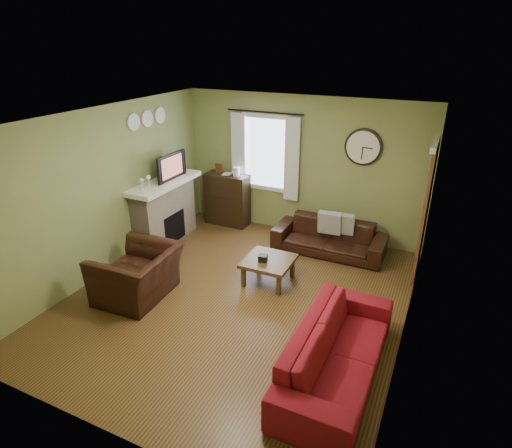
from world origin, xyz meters
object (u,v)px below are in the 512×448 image
at_px(sofa_brown, 329,237).
at_px(coffee_table, 269,270).
at_px(bookshelf, 227,199).
at_px(sofa_red, 337,351).
at_px(armchair, 138,274).

xyz_separation_m(sofa_brown, coffee_table, (-0.56, -1.37, -0.09)).
height_order(bookshelf, coffee_table, bookshelf).
height_order(sofa_red, coffee_table, sofa_red).
xyz_separation_m(sofa_brown, armchair, (-2.13, -2.55, 0.08)).
relative_size(sofa_red, coffee_table, 3.05).
xyz_separation_m(bookshelf, armchair, (0.10, -2.90, -0.15)).
bearing_deg(sofa_red, armchair, 83.64).
xyz_separation_m(sofa_red, armchair, (-3.06, 0.34, 0.04)).
distance_m(sofa_brown, sofa_red, 3.03).
distance_m(sofa_red, armchair, 3.08).
bearing_deg(armchair, coffee_table, 123.57).
distance_m(sofa_red, coffee_table, 2.13).
distance_m(armchair, coffee_table, 1.96).
bearing_deg(bookshelf, coffee_table, -46.11).
relative_size(sofa_brown, coffee_table, 2.67).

